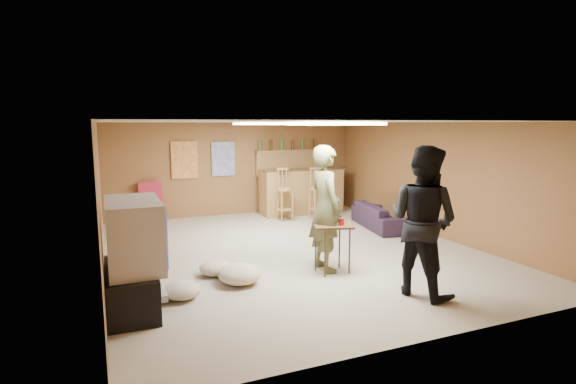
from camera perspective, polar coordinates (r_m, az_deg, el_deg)
name	(u,v)px	position (r m, az deg, el deg)	size (l,w,h in m)	color
ground	(292,251)	(7.79, 0.57, -7.49)	(7.00, 7.00, 0.00)	tan
ceiling	(293,122)	(7.49, 0.60, 8.90)	(6.00, 7.00, 0.02)	silver
wall_back	(235,169)	(10.84, -6.73, 2.95)	(6.00, 0.02, 2.20)	brown
wall_front	(434,235)	(4.61, 18.05, -5.17)	(6.00, 0.02, 2.20)	brown
wall_left	(100,199)	(6.96, -22.75, -0.85)	(0.02, 7.00, 2.20)	brown
wall_right	(435,179)	(9.16, 18.11, 1.53)	(0.02, 7.00, 2.20)	brown
tv_stand	(131,288)	(5.72, -19.35, -11.46)	(0.55, 1.30, 0.50)	black
dvd_box	(150,294)	(5.76, -17.07, -12.24)	(0.35, 0.50, 0.08)	#B2B2B7
tv_body	(134,234)	(5.54, -18.97, -5.07)	(0.60, 1.10, 0.80)	#B2B2B7
tv_screen	(161,232)	(5.56, -15.77, -4.86)	(0.02, 0.95, 0.65)	navy
bar_counter	(301,191)	(10.91, 1.72, 0.13)	(2.00, 0.60, 1.10)	olive
bar_lip	(306,169)	(10.62, 2.29, 2.88)	(2.10, 0.12, 0.05)	#3A2612
bar_shelf	(294,151)	(11.22, 0.79, 5.25)	(2.00, 0.18, 0.05)	olive
bar_backing	(294,163)	(11.26, 0.74, 3.73)	(2.00, 0.14, 0.60)	olive
poster_left	(185,160)	(10.52, -13.01, 3.98)	(0.60, 0.03, 0.85)	#BF3F26
poster_right	(223,159)	(10.71, -8.24, 4.19)	(0.55, 0.03, 0.80)	#334C99
folding_chair_stack	(151,202)	(10.37, -17.05, -1.26)	(0.50, 0.14, 0.90)	#A61E35
ceiling_panel_front	(337,124)	(6.14, 6.19, 8.63)	(1.20, 0.60, 0.04)	white
ceiling_panel_back	(268,124)	(8.60, -2.59, 8.66)	(1.20, 0.60, 0.04)	white
person_olive	(325,208)	(6.64, 4.76, -2.08)	(0.68, 0.45, 1.87)	brown
person_black	(423,221)	(5.92, 16.73, -3.55)	(0.93, 0.72, 1.91)	black
sofa	(381,216)	(9.64, 11.68, -2.99)	(1.72, 0.67, 0.50)	black
tray_table	(332,248)	(6.65, 5.67, -7.15)	(0.56, 0.44, 0.72)	#3A2612
cup_red_near	(325,221)	(6.53, 4.74, -3.66)	(0.08, 0.08, 0.11)	#B2130B
cup_red_far	(342,222)	(6.51, 6.82, -3.78)	(0.07, 0.07, 0.10)	#B2130B
cup_blue	(339,219)	(6.70, 6.44, -3.39)	(0.08, 0.08, 0.11)	navy
bar_stool_left	(285,193)	(10.07, -0.39, -0.10)	(0.40, 0.40, 1.27)	olive
bar_stool_right	(317,194)	(10.20, 3.77, -0.22)	(0.38, 0.38, 1.19)	olive
cushion_near_tv	(240,274)	(6.28, -6.15, -10.31)	(0.59, 0.59, 0.27)	tan
cushion_mid	(216,268)	(6.66, -9.13, -9.48)	(0.48, 0.48, 0.21)	tan
cushion_far	(182,290)	(5.90, -13.33, -12.02)	(0.48, 0.48, 0.21)	tan
bottle_row	(287,145)	(11.12, -0.12, 6.02)	(1.48, 0.08, 0.26)	#3F7233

